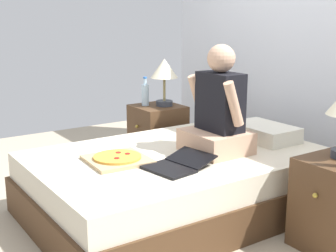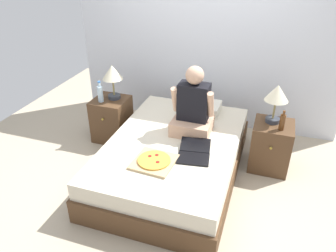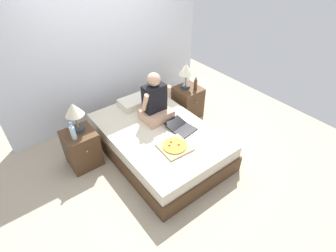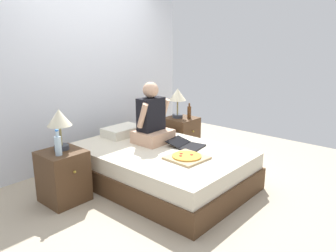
{
  "view_description": "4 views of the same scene",
  "coord_description": "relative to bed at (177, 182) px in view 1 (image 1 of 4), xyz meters",
  "views": [
    {
      "loc": [
        2.67,
        -1.89,
        1.44
      ],
      "look_at": [
        -0.0,
        -0.08,
        0.66
      ],
      "focal_mm": 50.0,
      "sensor_mm": 36.0,
      "label": 1
    },
    {
      "loc": [
        0.92,
        -2.92,
        2.38
      ],
      "look_at": [
        -0.07,
        0.0,
        0.62
      ],
      "focal_mm": 35.0,
      "sensor_mm": 36.0,
      "label": 2
    },
    {
      "loc": [
        -1.76,
        -2.52,
        2.9
      ],
      "look_at": [
        0.01,
        -0.23,
        0.65
      ],
      "focal_mm": 28.0,
      "sensor_mm": 36.0,
      "label": 3
    },
    {
      "loc": [
        -2.79,
        -2.56,
        1.75
      ],
      "look_at": [
        0.02,
        -0.12,
        0.76
      ],
      "focal_mm": 35.0,
      "sensor_mm": 36.0,
      "label": 4
    }
  ],
  "objects": [
    {
      "name": "ground_plane",
      "position": [
        0.0,
        0.0,
        -0.22
      ],
      "size": [
        5.7,
        5.7,
        0.0
      ],
      "primitive_type": "plane",
      "color": "tan"
    },
    {
      "name": "wall_back",
      "position": [
        0.0,
        1.42,
        1.03
      ],
      "size": [
        3.7,
        0.12,
        2.5
      ],
      "primitive_type": "cube",
      "color": "silver",
      "rests_on": "ground"
    },
    {
      "name": "bed",
      "position": [
        0.0,
        0.0,
        0.0
      ],
      "size": [
        1.42,
        2.12,
        0.45
      ],
      "color": "#4C331E",
      "rests_on": "ground"
    },
    {
      "name": "nightstand_left",
      "position": [
        -1.03,
        0.49,
        0.07
      ],
      "size": [
        0.44,
        0.47,
        0.58
      ],
      "color": "#4C331E",
      "rests_on": "ground"
    },
    {
      "name": "lamp_on_left_nightstand",
      "position": [
        -0.99,
        0.54,
        0.68
      ],
      "size": [
        0.26,
        0.26,
        0.45
      ],
      "color": "#333842",
      "rests_on": "nightstand_left"
    },
    {
      "name": "water_bottle",
      "position": [
        -1.11,
        0.4,
        0.47
      ],
      "size": [
        0.07,
        0.07,
        0.28
      ],
      "color": "silver",
      "rests_on": "nightstand_left"
    },
    {
      "name": "pillow",
      "position": [
        0.09,
        0.78,
        0.29
      ],
      "size": [
        0.52,
        0.34,
        0.12
      ],
      "primitive_type": "cube",
      "color": "silver",
      "rests_on": "bed"
    },
    {
      "name": "person_seated",
      "position": [
        0.14,
        0.26,
        0.52
      ],
      "size": [
        0.47,
        0.4,
        0.78
      ],
      "color": "tan",
      "rests_on": "bed"
    },
    {
      "name": "laptop",
      "position": [
        0.29,
        -0.21,
        0.25
      ],
      "size": [
        0.38,
        0.46,
        0.07
      ],
      "color": "black",
      "rests_on": "bed"
    },
    {
      "name": "pizza_box",
      "position": [
        -0.06,
        -0.46,
        0.25
      ],
      "size": [
        0.42,
        0.42,
        0.05
      ],
      "color": "tan",
      "rests_on": "bed"
    }
  ]
}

